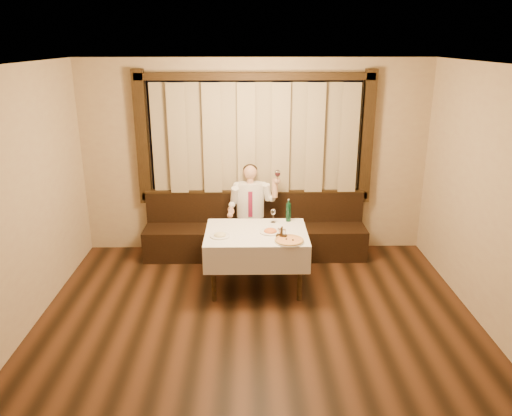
{
  "coord_description": "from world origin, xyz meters",
  "views": [
    {
      "loc": [
        -0.09,
        -4.09,
        3.03
      ],
      "look_at": [
        0.0,
        1.9,
        1.0
      ],
      "focal_mm": 35.0,
      "sensor_mm": 36.0,
      "label": 1
    }
  ],
  "objects_px": {
    "pizza": "(289,241)",
    "pasta_red": "(270,230)",
    "dining_table": "(256,239)",
    "cruet_caddy": "(282,234)",
    "seated_man": "(251,205)",
    "banquette": "(255,234)",
    "pasta_cream": "(220,234)",
    "green_bottle": "(288,212)"
  },
  "relations": [
    {
      "from": "pasta_red",
      "to": "seated_man",
      "type": "bearing_deg",
      "value": 103.85
    },
    {
      "from": "dining_table",
      "to": "green_bottle",
      "type": "relative_size",
      "value": 4.16
    },
    {
      "from": "banquette",
      "to": "pasta_cream",
      "type": "height_order",
      "value": "banquette"
    },
    {
      "from": "pasta_red",
      "to": "dining_table",
      "type": "bearing_deg",
      "value": 169.52
    },
    {
      "from": "seated_man",
      "to": "banquette",
      "type": "bearing_deg",
      "value": 54.46
    },
    {
      "from": "banquette",
      "to": "pasta_cream",
      "type": "distance_m",
      "value": 1.35
    },
    {
      "from": "dining_table",
      "to": "pasta_red",
      "type": "xyz_separation_m",
      "value": [
        0.18,
        -0.03,
        0.14
      ]
    },
    {
      "from": "seated_man",
      "to": "dining_table",
      "type": "bearing_deg",
      "value": -86.14
    },
    {
      "from": "banquette",
      "to": "green_bottle",
      "type": "xyz_separation_m",
      "value": [
        0.43,
        -0.65,
        0.58
      ]
    },
    {
      "from": "banquette",
      "to": "seated_man",
      "type": "distance_m",
      "value": 0.5
    },
    {
      "from": "banquette",
      "to": "pizza",
      "type": "xyz_separation_m",
      "value": [
        0.38,
        -1.36,
        0.46
      ]
    },
    {
      "from": "pizza",
      "to": "green_bottle",
      "type": "height_order",
      "value": "green_bottle"
    },
    {
      "from": "dining_table",
      "to": "seated_man",
      "type": "xyz_separation_m",
      "value": [
        -0.06,
        0.94,
        0.15
      ]
    },
    {
      "from": "pasta_red",
      "to": "cruet_caddy",
      "type": "relative_size",
      "value": 1.92
    },
    {
      "from": "cruet_caddy",
      "to": "seated_man",
      "type": "height_order",
      "value": "seated_man"
    },
    {
      "from": "banquette",
      "to": "pasta_red",
      "type": "relative_size",
      "value": 12.04
    },
    {
      "from": "pasta_red",
      "to": "green_bottle",
      "type": "bearing_deg",
      "value": 58.15
    },
    {
      "from": "dining_table",
      "to": "pizza",
      "type": "relative_size",
      "value": 3.51
    },
    {
      "from": "pizza",
      "to": "pasta_red",
      "type": "bearing_deg",
      "value": 124.81
    },
    {
      "from": "dining_table",
      "to": "cruet_caddy",
      "type": "bearing_deg",
      "value": -33.97
    },
    {
      "from": "dining_table",
      "to": "seated_man",
      "type": "height_order",
      "value": "seated_man"
    },
    {
      "from": "green_bottle",
      "to": "pasta_red",
      "type": "bearing_deg",
      "value": -121.85
    },
    {
      "from": "cruet_caddy",
      "to": "green_bottle",
      "type": "bearing_deg",
      "value": 97.1
    },
    {
      "from": "cruet_caddy",
      "to": "seated_man",
      "type": "relative_size",
      "value": 0.1
    },
    {
      "from": "pasta_cream",
      "to": "green_bottle",
      "type": "relative_size",
      "value": 0.8
    },
    {
      "from": "green_bottle",
      "to": "cruet_caddy",
      "type": "relative_size",
      "value": 2.21
    },
    {
      "from": "dining_table",
      "to": "green_bottle",
      "type": "bearing_deg",
      "value": 41.16
    },
    {
      "from": "pizza",
      "to": "pasta_red",
      "type": "distance_m",
      "value": 0.37
    },
    {
      "from": "pizza",
      "to": "green_bottle",
      "type": "distance_m",
      "value": 0.72
    },
    {
      "from": "pasta_red",
      "to": "green_bottle",
      "type": "xyz_separation_m",
      "value": [
        0.25,
        0.41,
        0.09
      ]
    },
    {
      "from": "cruet_caddy",
      "to": "seated_man",
      "type": "xyz_separation_m",
      "value": [
        -0.37,
        1.14,
        -0.0
      ]
    },
    {
      "from": "cruet_caddy",
      "to": "dining_table",
      "type": "bearing_deg",
      "value": 165.4
    },
    {
      "from": "banquette",
      "to": "pasta_cream",
      "type": "bearing_deg",
      "value": -110.67
    },
    {
      "from": "pizza",
      "to": "cruet_caddy",
      "type": "relative_size",
      "value": 2.62
    },
    {
      "from": "banquette",
      "to": "cruet_caddy",
      "type": "distance_m",
      "value": 1.36
    },
    {
      "from": "pasta_red",
      "to": "pasta_cream",
      "type": "bearing_deg",
      "value": -168.94
    },
    {
      "from": "dining_table",
      "to": "pasta_cream",
      "type": "xyz_separation_m",
      "value": [
        -0.44,
        -0.15,
        0.14
      ]
    },
    {
      "from": "banquette",
      "to": "green_bottle",
      "type": "height_order",
      "value": "green_bottle"
    },
    {
      "from": "pasta_red",
      "to": "cruet_caddy",
      "type": "distance_m",
      "value": 0.21
    },
    {
      "from": "dining_table",
      "to": "green_bottle",
      "type": "xyz_separation_m",
      "value": [
        0.43,
        0.37,
        0.24
      ]
    },
    {
      "from": "pasta_cream",
      "to": "seated_man",
      "type": "bearing_deg",
      "value": 70.71
    },
    {
      "from": "pasta_cream",
      "to": "cruet_caddy",
      "type": "height_order",
      "value": "cruet_caddy"
    }
  ]
}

